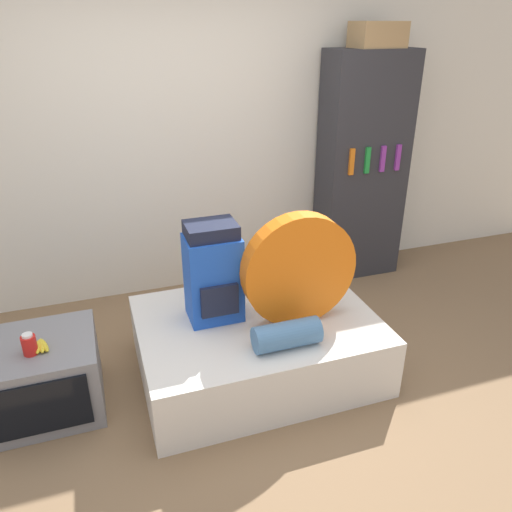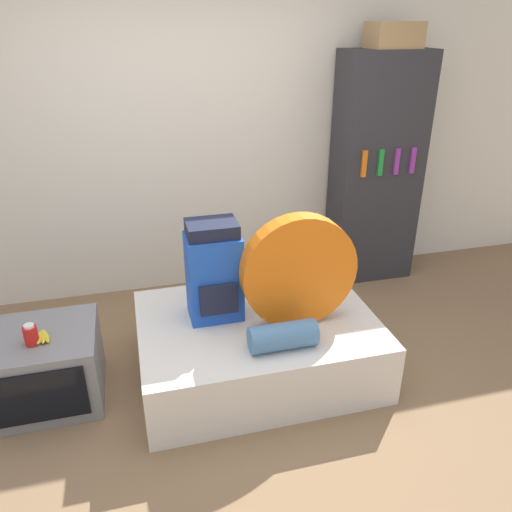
{
  "view_description": "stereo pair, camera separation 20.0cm",
  "coord_description": "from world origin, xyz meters",
  "px_view_note": "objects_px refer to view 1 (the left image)",
  "views": [
    {
      "loc": [
        -0.67,
        -2.2,
        2.17
      ],
      "look_at": [
        0.21,
        0.4,
        0.86
      ],
      "focal_mm": 35.0,
      "sensor_mm": 36.0,
      "label": 1
    },
    {
      "loc": [
        -0.48,
        -2.25,
        2.17
      ],
      "look_at": [
        0.21,
        0.4,
        0.86
      ],
      "focal_mm": 35.0,
      "sensor_mm": 36.0,
      "label": 2
    }
  ],
  "objects_px": {
    "sleeping_roll": "(287,335)",
    "bookshelf": "(362,169)",
    "television": "(44,376)",
    "backpack": "(213,273)",
    "canister": "(29,345)",
    "tent_bag": "(299,269)",
    "cardboard_box": "(378,35)"
  },
  "relations": [
    {
      "from": "television",
      "to": "bookshelf",
      "type": "height_order",
      "value": "bookshelf"
    },
    {
      "from": "tent_bag",
      "to": "bookshelf",
      "type": "height_order",
      "value": "bookshelf"
    },
    {
      "from": "television",
      "to": "cardboard_box",
      "type": "xyz_separation_m",
      "value": [
        2.7,
        1.04,
        1.82
      ]
    },
    {
      "from": "sleeping_roll",
      "to": "television",
      "type": "relative_size",
      "value": 0.63
    },
    {
      "from": "sleeping_roll",
      "to": "cardboard_box",
      "type": "bearing_deg",
      "value": 48.08
    },
    {
      "from": "cardboard_box",
      "to": "bookshelf",
      "type": "bearing_deg",
      "value": 118.82
    },
    {
      "from": "backpack",
      "to": "tent_bag",
      "type": "distance_m",
      "value": 0.54
    },
    {
      "from": "sleeping_roll",
      "to": "bookshelf",
      "type": "relative_size",
      "value": 0.2
    },
    {
      "from": "tent_bag",
      "to": "canister",
      "type": "distance_m",
      "value": 1.61
    },
    {
      "from": "backpack",
      "to": "bookshelf",
      "type": "height_order",
      "value": "bookshelf"
    },
    {
      "from": "sleeping_roll",
      "to": "television",
      "type": "bearing_deg",
      "value": 163.43
    },
    {
      "from": "sleeping_roll",
      "to": "bookshelf",
      "type": "bearing_deg",
      "value": 48.83
    },
    {
      "from": "backpack",
      "to": "tent_bag",
      "type": "relative_size",
      "value": 0.89
    },
    {
      "from": "canister",
      "to": "cardboard_box",
      "type": "relative_size",
      "value": 0.34
    },
    {
      "from": "bookshelf",
      "to": "cardboard_box",
      "type": "bearing_deg",
      "value": -61.18
    },
    {
      "from": "television",
      "to": "cardboard_box",
      "type": "relative_size",
      "value": 1.66
    },
    {
      "from": "tent_bag",
      "to": "cardboard_box",
      "type": "bearing_deg",
      "value": 46.73
    },
    {
      "from": "backpack",
      "to": "tent_bag",
      "type": "xyz_separation_m",
      "value": [
        0.49,
        -0.21,
        0.05
      ]
    },
    {
      "from": "sleeping_roll",
      "to": "cardboard_box",
      "type": "distance_m",
      "value": 2.51
    },
    {
      "from": "backpack",
      "to": "television",
      "type": "bearing_deg",
      "value": -177.52
    },
    {
      "from": "tent_bag",
      "to": "canister",
      "type": "xyz_separation_m",
      "value": [
        -1.59,
        0.08,
        -0.25
      ]
    },
    {
      "from": "tent_bag",
      "to": "cardboard_box",
      "type": "relative_size",
      "value": 1.89
    },
    {
      "from": "television",
      "to": "tent_bag",
      "type": "bearing_deg",
      "value": -5.98
    },
    {
      "from": "bookshelf",
      "to": "cardboard_box",
      "type": "height_order",
      "value": "cardboard_box"
    },
    {
      "from": "bookshelf",
      "to": "tent_bag",
      "type": "bearing_deg",
      "value": -132.38
    },
    {
      "from": "tent_bag",
      "to": "bookshelf",
      "type": "xyz_separation_m",
      "value": [
        1.12,
        1.23,
        0.21
      ]
    },
    {
      "from": "cardboard_box",
      "to": "backpack",
      "type": "bearing_deg",
      "value": -148.5
    },
    {
      "from": "sleeping_roll",
      "to": "bookshelf",
      "type": "xyz_separation_m",
      "value": [
        1.3,
        1.48,
        0.49
      ]
    },
    {
      "from": "tent_bag",
      "to": "sleeping_roll",
      "type": "bearing_deg",
      "value": -124.55
    },
    {
      "from": "television",
      "to": "bookshelf",
      "type": "bearing_deg",
      "value": 21.66
    },
    {
      "from": "backpack",
      "to": "canister",
      "type": "height_order",
      "value": "backpack"
    },
    {
      "from": "backpack",
      "to": "canister",
      "type": "distance_m",
      "value": 1.12
    }
  ]
}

